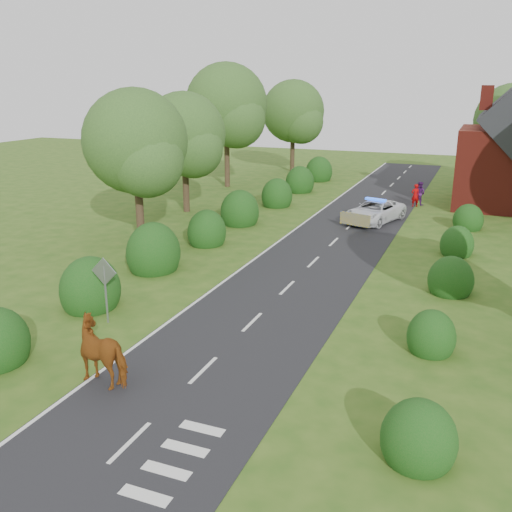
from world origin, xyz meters
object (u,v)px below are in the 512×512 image
at_px(pedestrian_purple, 420,193).
at_px(police_van, 375,211).
at_px(road_sign, 105,281).
at_px(pedestrian_red, 415,195).
at_px(cow, 106,355).

bearing_deg(pedestrian_purple, police_van, 102.62).
distance_m(road_sign, pedestrian_red, 26.72).
bearing_deg(pedestrian_purple, road_sign, 102.27).
distance_m(cow, police_van, 23.55).
height_order(cow, pedestrian_purple, pedestrian_purple).
bearing_deg(pedestrian_red, pedestrian_purple, -135.36).
xyz_separation_m(cow, pedestrian_red, (5.39, 29.04, 0.00)).
height_order(road_sign, cow, road_sign).
bearing_deg(cow, police_van, 176.03).
bearing_deg(police_van, road_sign, -89.94).
bearing_deg(cow, road_sign, -139.20).
bearing_deg(road_sign, pedestrian_red, 72.62).
bearing_deg(cow, pedestrian_purple, 174.19).
bearing_deg(cow, pedestrian_red, 174.31).
bearing_deg(pedestrian_purple, cow, 108.94).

